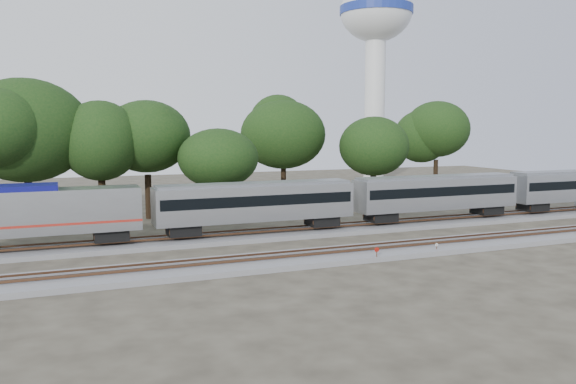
# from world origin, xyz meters

# --- Properties ---
(ground) EXTENTS (160.00, 160.00, 0.00)m
(ground) POSITION_xyz_m (0.00, 0.00, 0.00)
(ground) COLOR #383328
(ground) RESTS_ON ground
(track_far) EXTENTS (160.00, 5.00, 0.73)m
(track_far) POSITION_xyz_m (0.00, 6.00, 0.21)
(track_far) COLOR slate
(track_far) RESTS_ON ground
(track_near) EXTENTS (160.00, 5.00, 0.73)m
(track_near) POSITION_xyz_m (0.00, -4.00, 0.21)
(track_near) COLOR slate
(track_near) RESTS_ON ground
(train) EXTENTS (95.59, 3.30, 4.87)m
(train) POSITION_xyz_m (16.39, 6.00, 3.35)
(train) COLOR #ADAFB4
(train) RESTS_ON ground
(switch_stand_red) EXTENTS (0.36, 0.07, 1.13)m
(switch_stand_red) POSITION_xyz_m (1.77, -6.37, 0.72)
(switch_stand_red) COLOR #512D19
(switch_stand_red) RESTS_ON ground
(switch_stand_white) EXTENTS (0.28, 0.05, 0.88)m
(switch_stand_white) POSITION_xyz_m (7.65, -5.73, 0.56)
(switch_stand_white) COLOR #512D19
(switch_stand_white) RESTS_ON ground
(switch_lever) EXTENTS (0.53, 0.35, 0.30)m
(switch_lever) POSITION_xyz_m (6.04, -5.23, 0.15)
(switch_lever) COLOR #512D19
(switch_lever) RESTS_ON ground
(water_tower) EXTENTS (13.41, 13.41, 37.11)m
(water_tower) POSITION_xyz_m (34.74, 50.32, 27.49)
(water_tower) COLOR silver
(water_tower) RESTS_ON ground
(tree_1) EXTENTS (9.93, 9.93, 14.00)m
(tree_1) POSITION_xyz_m (-23.19, 20.56, 9.75)
(tree_1) COLOR black
(tree_1) RESTS_ON ground
(tree_2) EXTENTS (8.83, 8.83, 12.45)m
(tree_2) POSITION_xyz_m (-16.11, 19.52, 8.67)
(tree_2) COLOR black
(tree_2) RESTS_ON ground
(tree_3) EXTENTS (9.23, 9.23, 13.01)m
(tree_3) POSITION_xyz_m (-11.17, 20.89, 9.07)
(tree_3) COLOR black
(tree_3) RESTS_ON ground
(tree_4) EXTENTS (6.93, 6.93, 9.78)m
(tree_4) POSITION_xyz_m (-4.48, 15.91, 6.80)
(tree_4) COLOR black
(tree_4) RESTS_ON ground
(tree_5) EXTENTS (9.31, 9.31, 13.13)m
(tree_5) POSITION_xyz_m (6.94, 26.08, 9.15)
(tree_5) COLOR black
(tree_5) RESTS_ON ground
(tree_6) EXTENTS (7.87, 7.87, 11.10)m
(tree_6) POSITION_xyz_m (16.34, 19.08, 7.73)
(tree_6) COLOR black
(tree_6) RESTS_ON ground
(tree_7) EXTENTS (10.00, 10.00, 14.11)m
(tree_7) POSITION_xyz_m (31.92, 27.39, 9.83)
(tree_7) COLOR black
(tree_7) RESTS_ON ground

